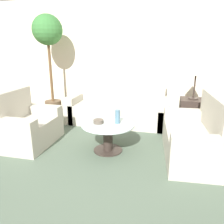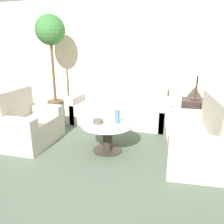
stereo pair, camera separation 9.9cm
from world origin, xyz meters
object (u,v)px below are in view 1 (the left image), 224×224
(sofa_main, at_px, (118,109))
(vase, at_px, (118,117))
(bowl, at_px, (98,121))
(coffee_table, at_px, (108,133))
(potted_plant, at_px, (48,44))
(loveseat, at_px, (198,139))
(armchair, at_px, (26,127))
(table_lamp, at_px, (196,70))

(sofa_main, height_order, vase, sofa_main)
(vase, relative_size, bowl, 1.35)
(coffee_table, xyz_separation_m, bowl, (-0.14, -0.02, 0.19))
(potted_plant, xyz_separation_m, vase, (1.84, -1.39, -1.06))
(loveseat, xyz_separation_m, bowl, (-1.43, -0.14, 0.18))
(armchair, relative_size, table_lamp, 1.45)
(table_lamp, distance_m, bowl, 2.10)
(vase, bearing_deg, table_lamp, 47.76)
(bowl, bearing_deg, potted_plant, 136.94)
(armchair, height_order, bowl, armchair)
(coffee_table, relative_size, bowl, 5.22)
(potted_plant, bearing_deg, sofa_main, -2.84)
(loveseat, relative_size, vase, 6.76)
(armchair, distance_m, potted_plant, 2.03)
(loveseat, xyz_separation_m, vase, (-1.16, -0.07, 0.26))
(sofa_main, relative_size, table_lamp, 3.00)
(armchair, xyz_separation_m, bowl, (1.23, 0.04, 0.19))
(loveseat, relative_size, potted_plant, 0.64)
(potted_plant, distance_m, vase, 2.54)
(bowl, bearing_deg, loveseat, 5.56)
(armchair, distance_m, vase, 1.53)
(armchair, distance_m, table_lamp, 3.14)
(coffee_table, distance_m, potted_plant, 2.59)
(armchair, bearing_deg, table_lamp, -63.32)
(loveseat, height_order, potted_plant, potted_plant)
(sofa_main, relative_size, vase, 10.03)
(vase, bearing_deg, bowl, -165.55)
(coffee_table, height_order, vase, vase)
(armchair, bearing_deg, loveseat, -87.13)
(loveseat, distance_m, vase, 1.19)
(table_lamp, relative_size, bowl, 4.52)
(loveseat, height_order, bowl, loveseat)
(table_lamp, height_order, bowl, table_lamp)
(table_lamp, height_order, vase, table_lamp)
(armchair, height_order, potted_plant, potted_plant)
(potted_plant, bearing_deg, loveseat, -23.82)
(armchair, xyz_separation_m, loveseat, (2.66, 0.18, 0.00))
(loveseat, height_order, table_lamp, table_lamp)
(vase, bearing_deg, loveseat, 3.39)
(sofa_main, xyz_separation_m, potted_plant, (-1.56, 0.08, 1.31))
(coffee_table, relative_size, table_lamp, 1.15)
(armchair, height_order, loveseat, loveseat)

